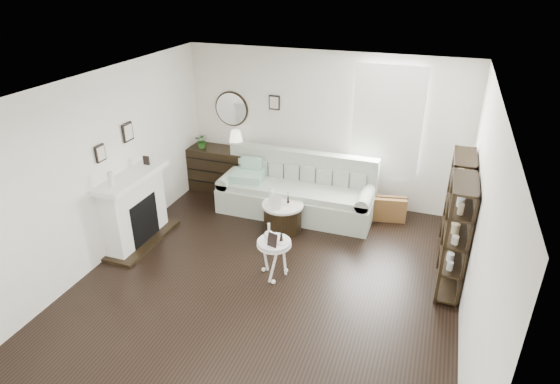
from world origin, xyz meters
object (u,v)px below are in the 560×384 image
at_px(drum_table, 283,217).
at_px(pedestal_table, 274,244).
at_px(dresser, 220,169).
at_px(sofa, 297,194).

height_order(drum_table, pedestal_table, pedestal_table).
bearing_deg(drum_table, pedestal_table, -76.07).
bearing_deg(dresser, drum_table, -33.02).
xyz_separation_m(drum_table, pedestal_table, (0.31, -1.26, 0.29)).
distance_m(sofa, dresser, 1.72).
xyz_separation_m(sofa, pedestal_table, (0.28, -1.94, 0.18)).
relative_size(sofa, pedestal_table, 4.67).
relative_size(sofa, dresser, 2.14).
xyz_separation_m(sofa, drum_table, (-0.03, -0.68, -0.11)).
height_order(sofa, pedestal_table, sofa).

